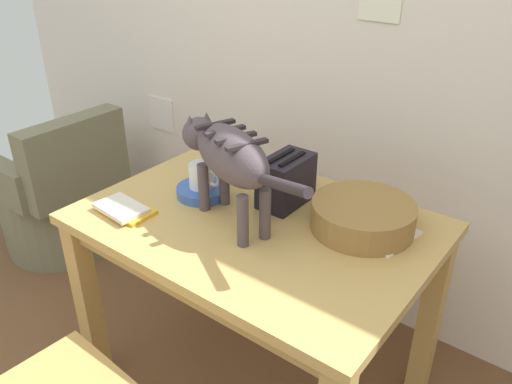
# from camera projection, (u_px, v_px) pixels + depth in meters

# --- Properties ---
(wall_rear) EXTENTS (4.27, 0.11, 2.50)m
(wall_rear) POSITION_uv_depth(u_px,v_px,m) (345.00, 25.00, 2.01)
(wall_rear) COLOR silver
(wall_rear) RESTS_ON ground_plane
(dining_table) EXTENTS (1.14, 0.80, 0.74)m
(dining_table) POSITION_uv_depth(u_px,v_px,m) (256.00, 243.00, 1.74)
(dining_table) COLOR tan
(dining_table) RESTS_ON ground_plane
(cat) EXTENTS (0.63, 0.28, 0.33)m
(cat) POSITION_uv_depth(u_px,v_px,m) (228.00, 155.00, 1.59)
(cat) COLOR #4E4248
(cat) RESTS_ON dining_table
(saucer_bowl) EXTENTS (0.18, 0.18, 0.03)m
(saucer_bowl) POSITION_uv_depth(u_px,v_px,m) (202.00, 191.00, 1.83)
(saucer_bowl) COLOR #3459B2
(saucer_bowl) RESTS_ON dining_table
(coffee_mug) EXTENTS (0.13, 0.09, 0.09)m
(coffee_mug) POSITION_uv_depth(u_px,v_px,m) (202.00, 176.00, 1.80)
(coffee_mug) COLOR white
(coffee_mug) RESTS_ON saucer_bowl
(magazine) EXTENTS (0.30, 0.23, 0.01)m
(magazine) POSITION_uv_depth(u_px,v_px,m) (369.00, 227.00, 1.64)
(magazine) COLOR silver
(magazine) RESTS_ON dining_table
(book_stack) EXTENTS (0.20, 0.14, 0.03)m
(book_stack) POSITION_uv_depth(u_px,v_px,m) (124.00, 209.00, 1.73)
(book_stack) COLOR gold
(book_stack) RESTS_ON dining_table
(wicker_basket) EXTENTS (0.33, 0.33, 0.09)m
(wicker_basket) POSITION_uv_depth(u_px,v_px,m) (363.00, 216.00, 1.62)
(wicker_basket) COLOR olive
(wicker_basket) RESTS_ON dining_table
(toaster) EXTENTS (0.12, 0.20, 0.18)m
(toaster) POSITION_uv_depth(u_px,v_px,m) (286.00, 181.00, 1.75)
(toaster) COLOR black
(toaster) RESTS_ON dining_table
(wicker_armchair) EXTENTS (0.60, 0.60, 0.78)m
(wicker_armchair) POSITION_uv_depth(u_px,v_px,m) (62.00, 201.00, 2.77)
(wicker_armchair) COLOR #716F55
(wicker_armchair) RESTS_ON ground_plane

